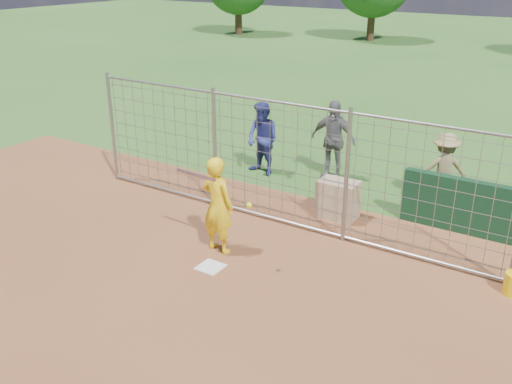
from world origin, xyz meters
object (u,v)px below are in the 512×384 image
Objects in this scene: batter at (218,205)px; equipment_bin at (338,199)px; bystander_c at (444,170)px; bystander_a at (263,139)px; bystander_b at (333,140)px.

batter is 2.28× the size of equipment_bin.
bystander_c is (2.82, 4.34, -0.10)m from batter.
bystander_b is at bearing 35.43° from bystander_a.
equipment_bin is at bearing -110.71° from batter.
bystander_c is 2.47m from equipment_bin.
bystander_a reaches higher than bystander_c.
batter is 2.84m from equipment_bin.
bystander_a is at bearing 152.13° from equipment_bin.
equipment_bin is (1.13, -2.03, -0.57)m from bystander_b.
batter is 4.54m from bystander_b.
bystander_a is 0.93× the size of bystander_b.
batter reaches higher than bystander_c.
bystander_b is 2.74m from bystander_c.
bystander_a is (-1.47, 3.85, -0.01)m from batter.
bystander_b is at bearing -28.78° from bystander_c.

